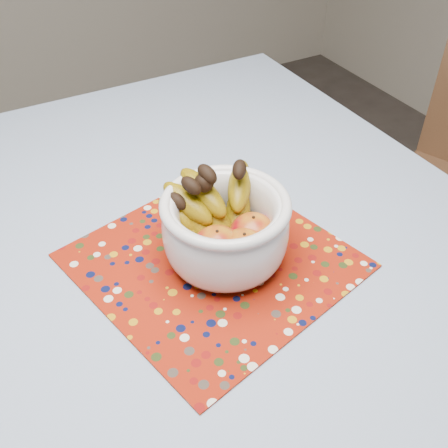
# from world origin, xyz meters

# --- Properties ---
(table) EXTENTS (1.20, 1.20, 0.75)m
(table) POSITION_xyz_m (0.00, 0.00, 0.67)
(table) COLOR brown
(table) RESTS_ON ground
(tablecloth) EXTENTS (1.32, 1.32, 0.01)m
(tablecloth) POSITION_xyz_m (0.00, 0.00, 0.76)
(tablecloth) COLOR slate
(tablecloth) RESTS_ON table
(placemat) EXTENTS (0.50, 0.50, 0.00)m
(placemat) POSITION_xyz_m (0.10, -0.07, 0.76)
(placemat) COLOR maroon
(placemat) RESTS_ON tablecloth
(fruit_bowl) EXTENTS (0.25, 0.23, 0.18)m
(fruit_bowl) POSITION_xyz_m (0.12, -0.06, 0.84)
(fruit_bowl) COLOR silver
(fruit_bowl) RESTS_ON placemat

